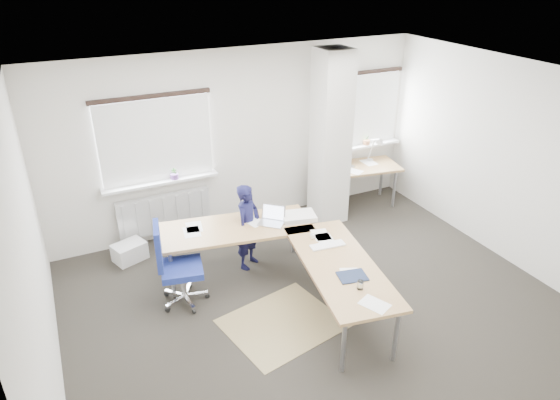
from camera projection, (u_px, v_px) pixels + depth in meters
name	position (u px, v px, depth m)	size (l,w,h in m)	color
ground	(316.00, 304.00, 6.33)	(6.00, 6.00, 0.00)	black
room_shell	(316.00, 162.00, 5.99)	(6.04, 5.04, 2.82)	silver
floor_mat	(282.00, 323.00, 6.00)	(1.29, 1.09, 0.01)	olive
white_crate	(130.00, 252.00, 7.19)	(0.44, 0.31, 0.27)	white
desk_main	(288.00, 246.00, 6.27)	(2.40, 2.97, 0.96)	#93643F
desk_side	(358.00, 169.00, 8.53)	(1.50, 0.93, 1.22)	#93643F
task_chair	(180.00, 281.00, 6.23)	(0.63, 0.62, 1.13)	navy
person	(248.00, 227.00, 6.86)	(0.45, 0.30, 1.24)	black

